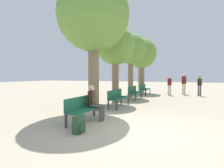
% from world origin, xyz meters
% --- Properties ---
extents(ground_plane, '(80.00, 80.00, 0.00)m').
position_xyz_m(ground_plane, '(0.00, 0.00, 0.00)').
color(ground_plane, '#B7A88E').
extents(bench_row_0, '(0.50, 1.84, 0.86)m').
position_xyz_m(bench_row_0, '(-2.04, 0.34, 0.51)').
color(bench_row_0, '#1E6042').
rests_on(bench_row_0, ground_plane).
extents(bench_row_1, '(0.50, 1.84, 0.86)m').
position_xyz_m(bench_row_1, '(-2.04, 3.45, 0.51)').
color(bench_row_1, '#1E6042').
rests_on(bench_row_1, ground_plane).
extents(bench_row_2, '(0.50, 1.84, 0.86)m').
position_xyz_m(bench_row_2, '(-2.04, 6.57, 0.51)').
color(bench_row_2, '#1E6042').
rests_on(bench_row_2, ground_plane).
extents(bench_row_3, '(0.50, 1.84, 0.86)m').
position_xyz_m(bench_row_3, '(-2.04, 9.68, 0.51)').
color(bench_row_3, '#1E6042').
rests_on(bench_row_3, ground_plane).
extents(tree_row_0, '(3.23, 3.23, 5.89)m').
position_xyz_m(tree_row_0, '(-2.72, 2.20, 4.21)').
color(tree_row_0, '#7A664C').
rests_on(tree_row_0, ground_plane).
extents(tree_row_1, '(2.29, 2.29, 4.51)m').
position_xyz_m(tree_row_1, '(-2.72, 4.85, 3.29)').
color(tree_row_1, '#7A664C').
rests_on(tree_row_1, ground_plane).
extents(tree_row_2, '(2.30, 2.30, 4.74)m').
position_xyz_m(tree_row_2, '(-2.72, 7.92, 3.52)').
color(tree_row_2, '#7A664C').
rests_on(tree_row_2, ground_plane).
extents(tree_row_3, '(2.78, 2.78, 5.05)m').
position_xyz_m(tree_row_3, '(-2.72, 11.37, 3.57)').
color(tree_row_3, '#7A664C').
rests_on(tree_row_3, ground_plane).
extents(person_seated, '(0.57, 0.32, 1.24)m').
position_xyz_m(person_seated, '(-1.81, 0.60, 0.67)').
color(person_seated, '#4C4C4C').
rests_on(person_seated, ground_plane).
extents(backpack, '(0.25, 0.35, 0.48)m').
position_xyz_m(backpack, '(-1.52, -0.79, 0.23)').
color(backpack, '#284C2D').
rests_on(backpack, ground_plane).
extents(pedestrian_near, '(0.32, 0.25, 1.56)m').
position_xyz_m(pedestrian_near, '(2.13, 10.29, 0.89)').
color(pedestrian_near, '#4C4C4C').
rests_on(pedestrian_near, ground_plane).
extents(pedestrian_mid, '(0.36, 0.28, 1.76)m').
position_xyz_m(pedestrian_mid, '(1.00, 10.91, 1.01)').
color(pedestrian_mid, beige).
rests_on(pedestrian_mid, ground_plane).
extents(pedestrian_far, '(0.32, 0.21, 1.56)m').
position_xyz_m(pedestrian_far, '(-0.07, 10.02, 0.89)').
color(pedestrian_far, beige).
rests_on(pedestrian_far, ground_plane).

